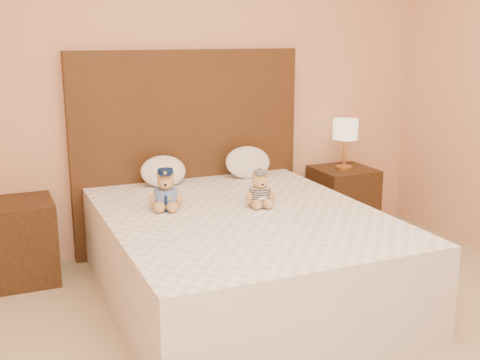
% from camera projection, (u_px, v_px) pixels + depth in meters
% --- Properties ---
extents(bed, '(1.60, 2.00, 0.55)m').
position_uv_depth(bed, '(241.00, 255.00, 3.74)').
color(bed, white).
rests_on(bed, ground).
extents(headboard, '(1.75, 0.08, 1.50)m').
position_uv_depth(headboard, '(188.00, 151.00, 4.52)').
color(headboard, '#482B15').
rests_on(headboard, ground).
extents(nightstand_left, '(0.45, 0.45, 0.55)m').
position_uv_depth(nightstand_left, '(20.00, 242.00, 3.97)').
color(nightstand_left, '#3C2813').
rests_on(nightstand_left, ground).
extents(nightstand_right, '(0.45, 0.45, 0.55)m').
position_uv_depth(nightstand_right, '(342.00, 201.00, 4.93)').
color(nightstand_right, '#3C2813').
rests_on(nightstand_right, ground).
extents(lamp, '(0.20, 0.20, 0.40)m').
position_uv_depth(lamp, '(345.00, 132.00, 4.79)').
color(lamp, gold).
rests_on(lamp, nightstand_right).
extents(teddy_police, '(0.27, 0.27, 0.25)m').
position_uv_depth(teddy_police, '(166.00, 189.00, 3.71)').
color(teddy_police, '#B48546').
rests_on(teddy_police, bed).
extents(teddy_prisoner, '(0.23, 0.23, 0.22)m').
position_uv_depth(teddy_prisoner, '(260.00, 189.00, 3.78)').
color(teddy_prisoner, '#B48546').
rests_on(teddy_prisoner, bed).
extents(pillow_left, '(0.33, 0.21, 0.23)m').
position_uv_depth(pillow_left, '(163.00, 170.00, 4.29)').
color(pillow_left, white).
rests_on(pillow_left, bed).
extents(pillow_right, '(0.36, 0.23, 0.25)m').
position_uv_depth(pillow_right, '(248.00, 161.00, 4.54)').
color(pillow_right, white).
rests_on(pillow_right, bed).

